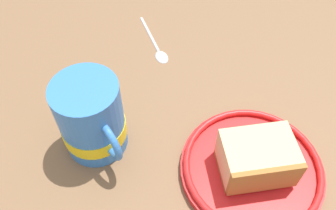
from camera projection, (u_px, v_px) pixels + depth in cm
name	position (u px, v px, depth cm)	size (l,w,h in cm)	color
ground_plane	(229.00, 114.00, 52.03)	(146.72, 146.72, 2.71)	brown
small_plate	(252.00, 168.00, 43.99)	(17.91, 17.91, 1.94)	red
cake_slice	(257.00, 159.00, 41.62)	(8.17, 9.70, 5.19)	#9E662D
tea_mug	(92.00, 119.00, 43.41)	(9.51, 9.01, 10.90)	#3372BF
teaspoon	(158.00, 48.00, 58.33)	(11.60, 6.45, 0.80)	silver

